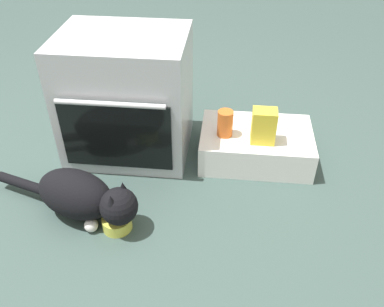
# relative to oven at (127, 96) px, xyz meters

# --- Properties ---
(ground) EXTENTS (8.00, 8.00, 0.00)m
(ground) POSITION_rel_oven_xyz_m (0.02, -0.48, -0.33)
(ground) COLOR #384C47
(oven) EXTENTS (0.64, 0.55, 0.66)m
(oven) POSITION_rel_oven_xyz_m (0.00, 0.00, 0.00)
(oven) COLOR #B7BABF
(oven) RESTS_ON ground
(pantry_cabinet) EXTENTS (0.59, 0.40, 0.17)m
(pantry_cabinet) POSITION_rel_oven_xyz_m (0.69, -0.02, -0.24)
(pantry_cabinet) COLOR white
(pantry_cabinet) RESTS_ON ground
(food_bowl) EXTENTS (0.13, 0.13, 0.09)m
(food_bowl) POSITION_rel_oven_xyz_m (0.07, -0.61, -0.29)
(food_bowl) COLOR #D1D14C
(food_bowl) RESTS_ON ground
(cat) EXTENTS (0.76, 0.34, 0.24)m
(cat) POSITION_rel_oven_xyz_m (-0.09, -0.56, -0.20)
(cat) COLOR black
(cat) RESTS_ON ground
(snack_bag) EXTENTS (0.12, 0.09, 0.18)m
(snack_bag) POSITION_rel_oven_xyz_m (0.71, -0.11, -0.07)
(snack_bag) COLOR yellow
(snack_bag) RESTS_ON pantry_cabinet
(sauce_jar) EXTENTS (0.08, 0.08, 0.14)m
(sauce_jar) POSITION_rel_oven_xyz_m (0.52, -0.07, -0.09)
(sauce_jar) COLOR #D16023
(sauce_jar) RESTS_ON pantry_cabinet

